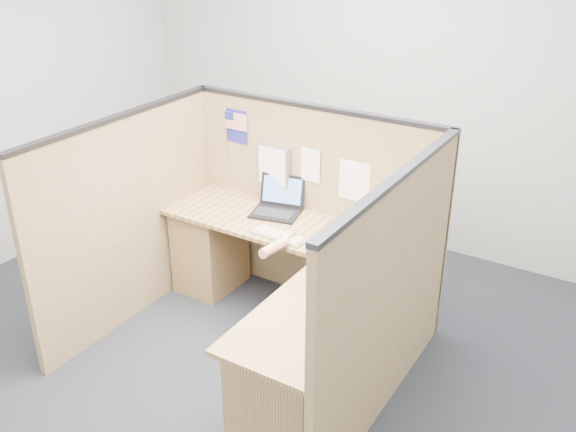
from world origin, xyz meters
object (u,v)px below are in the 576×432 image
Objects in this scene: l_desk at (284,299)px; laptop at (280,204)px; keyboard at (279,236)px; mouse at (288,237)px.

laptop reaches higher than l_desk.
mouse is at bearing 3.43° from keyboard.
keyboard is at bearing 130.79° from l_desk.
laptop is 0.46m from mouse.
laptop is at bearing 128.76° from mouse.
laptop is 0.42m from keyboard.
keyboard is (-0.16, 0.19, 0.35)m from l_desk.
laptop is 0.97× the size of keyboard.
keyboard reaches higher than l_desk.
keyboard is 0.07m from mouse.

